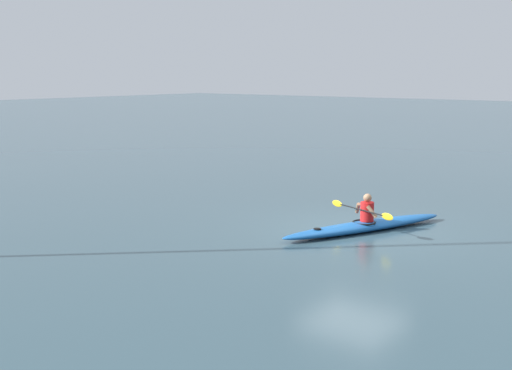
% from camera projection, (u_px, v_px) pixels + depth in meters
% --- Properties ---
extents(ground_plane, '(160.00, 160.00, 0.00)m').
position_uv_depth(ground_plane, '(355.00, 230.00, 17.07)').
color(ground_plane, '#334C56').
extents(kayak, '(2.35, 4.95, 0.25)m').
position_uv_depth(kayak, '(365.00, 226.00, 16.96)').
color(kayak, '#1959A5').
rests_on(kayak, ground).
extents(kayaker, '(2.18, 0.83, 0.70)m').
position_uv_depth(kayaker, '(366.00, 210.00, 16.90)').
color(kayaker, red).
rests_on(kayaker, kayak).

